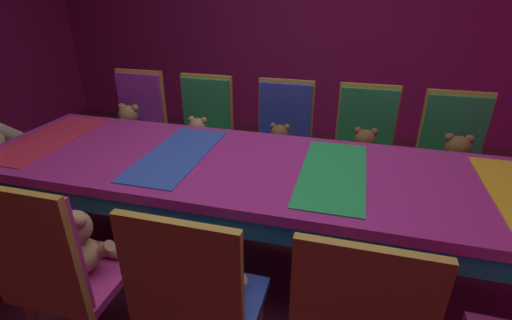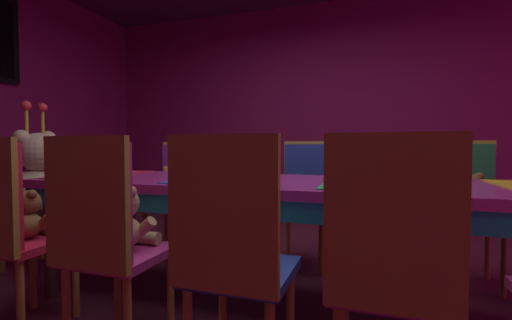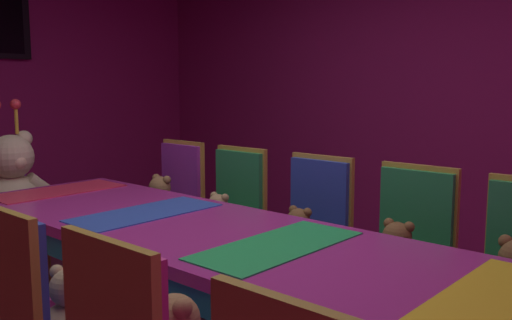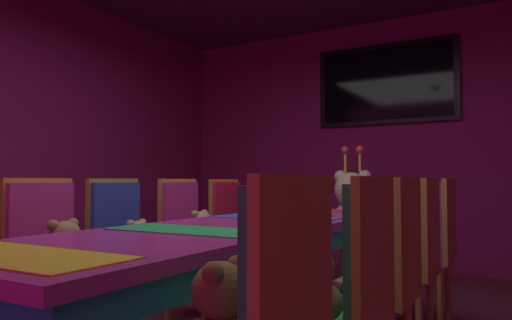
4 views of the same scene
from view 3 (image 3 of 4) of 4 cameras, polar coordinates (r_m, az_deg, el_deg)
name	(u,v)px [view 3 (image 3 of 4)]	position (r m, az deg, el deg)	size (l,w,h in m)	color
wall_right	(447,82)	(4.63, 19.05, 7.59)	(0.12, 6.40, 2.80)	#8C1959
banquet_table	(205,246)	(2.56, -5.29, -8.75)	(0.90, 3.04, 0.75)	#B22D8C
chair_left_2	(32,317)	(2.11, -21.99, -14.69)	(0.42, 0.41, 0.98)	#2D47B2
teddy_left_2	(71,309)	(2.18, -18.48, -14.34)	(0.23, 0.29, 0.28)	tan
teddy_left_3	(2,268)	(2.70, -24.62, -10.03)	(0.25, 0.32, 0.30)	tan
chair_right_1	(410,244)	(2.89, 15.52, -8.30)	(0.42, 0.41, 0.98)	#268C4C
teddy_right_1	(396,254)	(2.77, 14.17, -9.31)	(0.23, 0.30, 0.28)	brown
chair_right_2	(313,225)	(3.16, 5.91, -6.64)	(0.42, 0.41, 0.98)	#2D47B2
teddy_right_2	(298,234)	(3.06, 4.33, -7.61)	(0.22, 0.28, 0.26)	brown
chair_right_3	(233,209)	(3.54, -2.33, -5.04)	(0.42, 0.41, 0.98)	#268C4C
teddy_right_3	(218,217)	(3.45, -3.97, -5.85)	(0.21, 0.28, 0.26)	tan
chair_right_4	(176,196)	(3.97, -8.24, -3.71)	(0.42, 0.41, 0.98)	purple
teddy_right_4	(159,200)	(3.88, -9.88, -4.11)	(0.25, 0.32, 0.31)	#9E7247
throne_chair	(3,197)	(4.28, -24.52, -3.51)	(0.41, 0.42, 0.98)	purple
king_teddy_bear	(13,183)	(4.11, -23.68, -2.13)	(0.64, 0.50, 0.82)	beige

